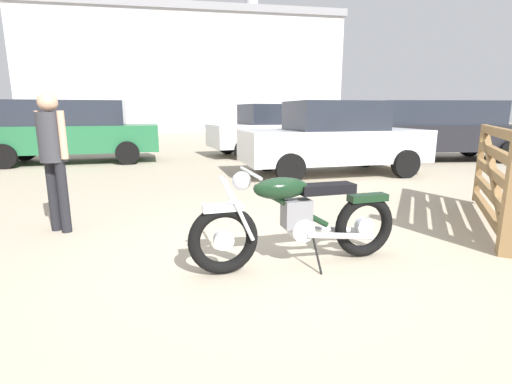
% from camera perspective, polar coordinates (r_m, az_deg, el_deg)
% --- Properties ---
extents(ground_plane, '(80.00, 80.00, 0.00)m').
position_cam_1_polar(ground_plane, '(3.93, 2.43, -9.38)').
color(ground_plane, tan).
extents(vintage_motorcycle, '(2.08, 0.62, 0.94)m').
position_cam_1_polar(vintage_motorcycle, '(3.54, 6.22, -4.17)').
color(vintage_motorcycle, black).
rests_on(vintage_motorcycle, ground_plane).
extents(timber_gate, '(1.54, 2.17, 1.60)m').
position_cam_1_polar(timber_gate, '(5.39, 33.00, 2.32)').
color(timber_gate, olive).
rests_on(timber_gate, ground_plane).
extents(bystander, '(0.39, 0.30, 1.66)m').
position_cam_1_polar(bystander, '(5.04, -28.58, 5.87)').
color(bystander, black).
rests_on(bystander, ground_plane).
extents(red_hatchback_near, '(4.89, 2.42, 1.74)m').
position_cam_1_polar(red_hatchback_near, '(12.55, 26.09, 8.68)').
color(red_hatchback_near, black).
rests_on(red_hatchback_near, ground_plane).
extents(silver_sedan_mid, '(4.44, 2.49, 1.67)m').
position_cam_1_polar(silver_sedan_mid, '(12.67, 2.61, 9.44)').
color(silver_sedan_mid, black).
rests_on(silver_sedan_mid, ground_plane).
extents(blue_hatchback_right, '(4.29, 2.11, 1.67)m').
position_cam_1_polar(blue_hatchback_right, '(8.89, 11.70, 8.03)').
color(blue_hatchback_right, black).
rests_on(blue_hatchback_right, ground_plane).
extents(dark_sedan_left, '(4.83, 2.26, 1.74)m').
position_cam_1_polar(dark_sedan_left, '(11.99, -26.79, 8.51)').
color(dark_sedan_left, black).
rests_on(dark_sedan_left, ground_plane).
extents(industrial_building, '(23.09, 14.11, 18.69)m').
position_cam_1_polar(industrial_building, '(34.34, -10.36, 16.93)').
color(industrial_building, '#B2B2B7').
rests_on(industrial_building, ground_plane).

